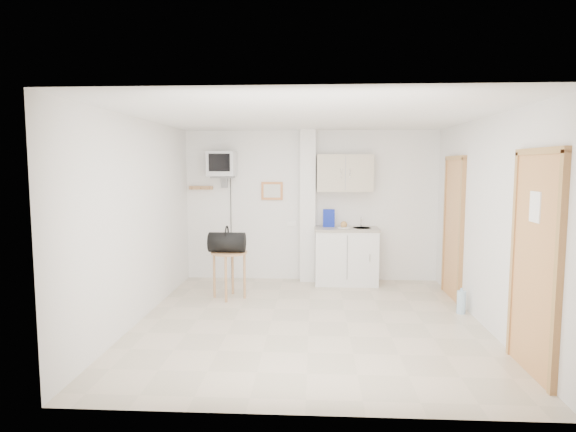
# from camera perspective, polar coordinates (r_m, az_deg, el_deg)

# --- Properties ---
(ground) EXTENTS (4.50, 4.50, 0.00)m
(ground) POSITION_cam_1_polar(r_m,az_deg,el_deg) (6.09, 2.49, -12.39)
(ground) COLOR beige
(ground) RESTS_ON ground
(room_envelope) EXTENTS (4.24, 4.54, 2.55)m
(room_envelope) POSITION_cam_1_polar(r_m,az_deg,el_deg) (5.89, 4.91, 2.24)
(room_envelope) COLOR white
(room_envelope) RESTS_ON ground
(kitchenette) EXTENTS (1.03, 0.58, 2.10)m
(kitchenette) POSITION_cam_1_polar(r_m,az_deg,el_deg) (7.88, 6.86, -2.20)
(kitchenette) COLOR silver
(kitchenette) RESTS_ON ground
(crt_television) EXTENTS (0.44, 0.45, 2.15)m
(crt_television) POSITION_cam_1_polar(r_m,az_deg,el_deg) (7.95, -7.83, 6.04)
(crt_television) COLOR slate
(crt_television) RESTS_ON ground
(round_table) EXTENTS (0.53, 0.53, 0.69)m
(round_table) POSITION_cam_1_polar(r_m,az_deg,el_deg) (7.03, -6.99, -5.11)
(round_table) COLOR #A6754A
(round_table) RESTS_ON ground
(duffel_bag) EXTENTS (0.52, 0.29, 0.38)m
(duffel_bag) POSITION_cam_1_polar(r_m,az_deg,el_deg) (6.95, -7.25, -3.08)
(duffel_bag) COLOR black
(duffel_bag) RESTS_ON round_table
(water_bottle) EXTENTS (0.11, 0.11, 0.34)m
(water_bottle) POSITION_cam_1_polar(r_m,az_deg,el_deg) (6.75, 19.84, -9.57)
(water_bottle) COLOR #A6C9E1
(water_bottle) RESTS_ON ground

